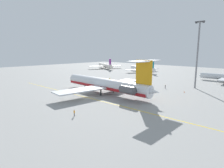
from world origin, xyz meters
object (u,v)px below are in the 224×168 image
(main_jetliner, at_px, (107,84))
(ground_crew_starboard, at_px, (110,79))
(ground_crew_near_nose, at_px, (93,80))
(safety_cone_nose, at_px, (184,92))
(airliner_mid_left, at_px, (142,69))
(ground_crew_portside, at_px, (74,112))
(airliner_far_left, at_px, (105,66))
(light_mast, at_px, (198,53))
(ground_crew_near_tail, at_px, (165,86))

(main_jetliner, distance_m, ground_crew_starboard, 32.38)
(ground_crew_near_nose, distance_m, safety_cone_nose, 47.66)
(main_jetliner, relative_size, ground_crew_starboard, 26.12)
(main_jetliner, bearing_deg, airliner_mid_left, -64.66)
(ground_crew_portside, relative_size, ground_crew_starboard, 0.95)
(main_jetliner, height_order, ground_crew_near_nose, main_jetliner)
(airliner_far_left, bearing_deg, light_mast, -175.38)
(ground_crew_near_nose, relative_size, ground_crew_starboard, 0.96)
(ground_crew_near_tail, height_order, ground_crew_portside, ground_crew_near_tail)
(ground_crew_starboard, height_order, light_mast, light_mast)
(main_jetliner, bearing_deg, ground_crew_near_tail, -113.70)
(main_jetliner, xyz_separation_m, ground_crew_portside, (11.84, -23.82, -2.68))
(main_jetliner, height_order, ground_crew_starboard, main_jetliner)
(ground_crew_near_tail, xyz_separation_m, safety_cone_nose, (9.65, -2.28, -0.82))
(ground_crew_near_nose, relative_size, light_mast, 0.06)
(airliner_far_left, xyz_separation_m, ground_crew_portside, (87.59, -95.62, -1.75))
(ground_crew_near_tail, relative_size, ground_crew_portside, 1.00)
(ground_crew_near_nose, distance_m, ground_crew_starboard, 9.95)
(ground_crew_starboard, distance_m, light_mast, 46.49)
(safety_cone_nose, bearing_deg, ground_crew_near_tail, 166.73)
(ground_crew_near_nose, bearing_deg, ground_crew_starboard, 65.30)
(airliner_mid_left, xyz_separation_m, ground_crew_near_tail, (45.79, -46.92, -1.51))
(main_jetliner, xyz_separation_m, airliner_mid_left, (-34.64, 72.55, -1.16))
(ground_crew_near_tail, bearing_deg, airliner_far_left, -132.29)
(airliner_far_left, height_order, ground_crew_starboard, airliner_far_left)
(ground_crew_near_tail, height_order, light_mast, light_mast)
(main_jetliner, xyz_separation_m, ground_crew_near_tail, (11.15, 25.63, -2.68))
(airliner_mid_left, xyz_separation_m, safety_cone_nose, (55.44, -49.20, -2.33))
(ground_crew_near_tail, relative_size, light_mast, 0.06)
(ground_crew_near_tail, bearing_deg, safety_cone_nose, 62.42)
(airliner_mid_left, xyz_separation_m, light_mast, (55.11, -36.96, 13.24))
(main_jetliner, height_order, airliner_far_left, main_jetliner)
(ground_crew_near_tail, xyz_separation_m, light_mast, (9.32, 9.96, 14.76))
(airliner_far_left, distance_m, light_mast, 103.64)
(ground_crew_portside, bearing_deg, ground_crew_starboard, -157.69)
(airliner_mid_left, bearing_deg, airliner_far_left, 19.65)
(airliner_far_left, relative_size, safety_cone_nose, 56.07)
(main_jetliner, xyz_separation_m, light_mast, (20.47, 35.59, 12.08))
(airliner_far_left, distance_m, airliner_mid_left, 41.13)
(main_jetliner, relative_size, ground_crew_near_tail, 27.41)
(ground_crew_portside, relative_size, safety_cone_nose, 3.14)
(airliner_mid_left, relative_size, ground_crew_near_nose, 16.65)
(airliner_far_left, xyz_separation_m, light_mast, (96.23, -36.21, 13.01))
(main_jetliner, relative_size, airliner_mid_left, 1.63)
(airliner_far_left, relative_size, ground_crew_portside, 17.87)
(airliner_far_left, height_order, ground_crew_near_nose, airliner_far_left)
(main_jetliner, relative_size, safety_cone_nose, 86.08)
(airliner_mid_left, bearing_deg, safety_cone_nose, 157.02)
(ground_crew_near_nose, bearing_deg, main_jetliner, -29.90)
(airliner_far_left, relative_size, airliner_mid_left, 1.06)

